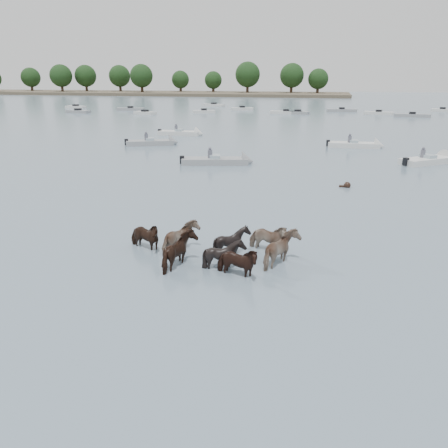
# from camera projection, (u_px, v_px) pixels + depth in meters

# --- Properties ---
(ground) EXTENTS (400.00, 400.00, 0.00)m
(ground) POSITION_uv_depth(u_px,v_px,m) (215.00, 279.00, 15.12)
(ground) COLOR slate
(ground) RESTS_ON ground
(shoreline) EXTENTS (160.00, 30.00, 1.00)m
(shoreline) POSITION_uv_depth(u_px,v_px,m) (135.00, 93.00, 168.43)
(shoreline) COLOR #4C4233
(shoreline) RESTS_ON ground
(pony_herd) EXTENTS (7.17, 3.68, 1.52)m
(pony_herd) POSITION_uv_depth(u_px,v_px,m) (218.00, 248.00, 16.54)
(pony_herd) COLOR black
(pony_herd) RESTS_ON ground
(swimming_pony) EXTENTS (0.72, 0.44, 0.44)m
(swimming_pony) POSITION_uv_depth(u_px,v_px,m) (346.00, 186.00, 27.57)
(swimming_pony) COLOR black
(swimming_pony) RESTS_ON ground
(motorboat_a) EXTENTS (5.40, 3.38, 1.92)m
(motorboat_a) POSITION_uv_depth(u_px,v_px,m) (158.00, 143.00, 44.59)
(motorboat_a) COLOR gray
(motorboat_a) RESTS_ON ground
(motorboat_b) EXTENTS (5.92, 2.88, 1.92)m
(motorboat_b) POSITION_uv_depth(u_px,v_px,m) (225.00, 161.00, 34.83)
(motorboat_b) COLOR gray
(motorboat_b) RESTS_ON ground
(motorboat_c) EXTENTS (5.53, 1.71, 1.92)m
(motorboat_c) POSITION_uv_depth(u_px,v_px,m) (361.00, 145.00, 42.85)
(motorboat_c) COLOR silver
(motorboat_c) RESTS_ON ground
(motorboat_d) EXTENTS (5.03, 4.45, 1.92)m
(motorboat_d) POSITION_uv_depth(u_px,v_px,m) (434.00, 160.00, 35.27)
(motorboat_d) COLOR silver
(motorboat_d) RESTS_ON ground
(motorboat_f) EXTENTS (5.58, 1.71, 1.92)m
(motorboat_f) POSITION_uv_depth(u_px,v_px,m) (186.00, 133.00, 51.81)
(motorboat_f) COLOR silver
(motorboat_f) RESTS_ON ground
(distant_flotilla) EXTENTS (105.87, 28.16, 0.93)m
(distant_flotilla) POSITION_uv_depth(u_px,v_px,m) (314.00, 111.00, 84.47)
(distant_flotilla) COLOR silver
(distant_flotilla) RESTS_ON ground
(treeline) EXTENTS (145.78, 21.71, 11.67)m
(treeline) POSITION_uv_depth(u_px,v_px,m) (130.00, 77.00, 167.36)
(treeline) COLOR #382619
(treeline) RESTS_ON ground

